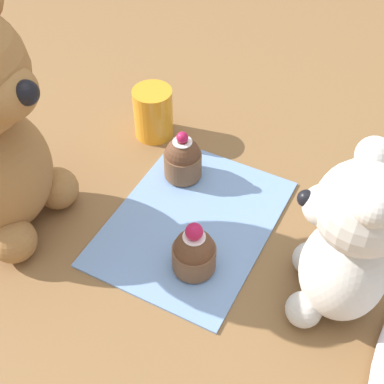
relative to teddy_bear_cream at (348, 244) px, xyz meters
name	(u,v)px	position (x,y,z in m)	size (l,w,h in m)	color
ground_plane	(192,223)	(-0.03, -0.19, -0.10)	(4.00, 4.00, 0.00)	olive
knitted_placemat	(192,221)	(-0.03, -0.19, -0.09)	(0.25, 0.19, 0.01)	#7A9ED1
teddy_bear_cream	(348,244)	(0.00, 0.00, 0.00)	(0.12, 0.11, 0.20)	silver
cupcake_near_cream_bear	(194,252)	(0.03, -0.15, -0.07)	(0.05, 0.05, 0.07)	brown
cupcake_near_tan_bear	(183,158)	(-0.09, -0.23, -0.06)	(0.05, 0.05, 0.07)	brown
juice_glass	(153,113)	(-0.15, -0.31, -0.06)	(0.06, 0.06, 0.07)	orange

